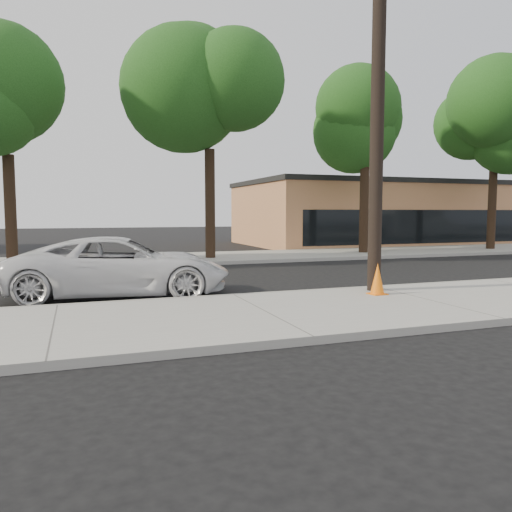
% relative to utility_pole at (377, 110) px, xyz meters
% --- Properties ---
extents(ground, '(120.00, 120.00, 0.00)m').
position_rel_utility_pole_xyz_m(ground, '(-3.60, 2.70, -4.70)').
color(ground, black).
rests_on(ground, ground).
extents(near_sidewalk, '(90.00, 4.40, 0.15)m').
position_rel_utility_pole_xyz_m(near_sidewalk, '(-3.60, -1.60, -4.62)').
color(near_sidewalk, gray).
rests_on(near_sidewalk, ground).
extents(far_sidewalk, '(90.00, 5.00, 0.15)m').
position_rel_utility_pole_xyz_m(far_sidewalk, '(-3.60, 11.20, -4.62)').
color(far_sidewalk, gray).
rests_on(far_sidewalk, ground).
extents(curb_near, '(90.00, 0.12, 0.16)m').
position_rel_utility_pole_xyz_m(curb_near, '(-3.60, 0.60, -4.62)').
color(curb_near, '#9E9B93').
rests_on(curb_near, ground).
extents(building_main, '(18.00, 10.00, 4.00)m').
position_rel_utility_pole_xyz_m(building_main, '(12.40, 18.70, -2.70)').
color(building_main, '#C18050').
rests_on(building_main, ground).
extents(utility_pole, '(1.40, 0.34, 9.00)m').
position_rel_utility_pole_xyz_m(utility_pole, '(0.00, 0.00, 0.00)').
color(utility_pole, black).
rests_on(utility_pole, near_sidewalk).
extents(tree_b, '(4.34, 4.20, 8.45)m').
position_rel_utility_pole_xyz_m(tree_b, '(-9.41, 10.76, 1.45)').
color(tree_b, black).
rests_on(tree_b, far_sidewalk).
extents(tree_c, '(4.96, 4.80, 9.55)m').
position_rel_utility_pole_xyz_m(tree_c, '(-1.38, 10.34, 2.21)').
color(tree_c, black).
rests_on(tree_c, far_sidewalk).
extents(tree_d, '(4.50, 4.35, 8.75)m').
position_rel_utility_pole_xyz_m(tree_d, '(6.60, 10.65, 1.67)').
color(tree_d, black).
rests_on(tree_d, far_sidewalk).
extents(tree_e, '(4.80, 4.65, 9.25)m').
position_rel_utility_pole_xyz_m(tree_e, '(14.61, 10.44, 2.00)').
color(tree_e, black).
rests_on(tree_e, far_sidewalk).
extents(police_cruiser, '(5.79, 3.24, 1.53)m').
position_rel_utility_pole_xyz_m(police_cruiser, '(-6.12, 2.18, -3.93)').
color(police_cruiser, silver).
rests_on(police_cruiser, ground).
extents(traffic_cone, '(0.41, 0.41, 0.76)m').
position_rel_utility_pole_xyz_m(traffic_cone, '(-0.27, -0.58, -4.18)').
color(traffic_cone, orange).
rests_on(traffic_cone, near_sidewalk).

